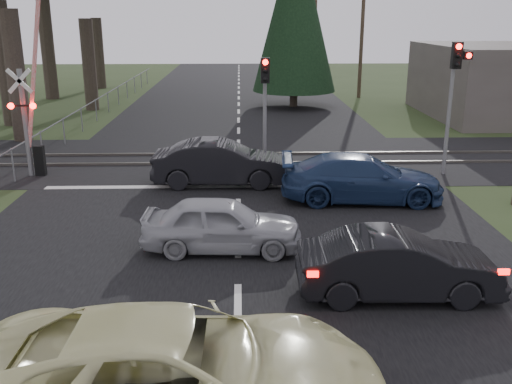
{
  "coord_description": "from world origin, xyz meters",
  "views": [
    {
      "loc": [
        0.07,
        -10.34,
        5.55
      ],
      "look_at": [
        0.46,
        3.36,
        1.3
      ],
      "focal_mm": 40.0,
      "sensor_mm": 36.0,
      "label": 1
    }
  ],
  "objects_px": {
    "crossing_signal": "(31,119)",
    "traffic_signal_right": "(455,83)",
    "traffic_signal_center": "(265,94)",
    "blue_sedan": "(362,178)",
    "utility_pole_far": "(315,23)",
    "silver_car": "(222,224)",
    "dark_hatchback": "(398,265)",
    "cream_coupe": "(176,375)",
    "dark_car_far": "(221,163)",
    "utility_pole_mid": "(362,28)"
  },
  "relations": [
    {
      "from": "silver_car",
      "to": "dark_car_far",
      "type": "height_order",
      "value": "dark_car_far"
    },
    {
      "from": "crossing_signal",
      "to": "utility_pole_far",
      "type": "bearing_deg",
      "value": 70.77
    },
    {
      "from": "traffic_signal_right",
      "to": "traffic_signal_center",
      "type": "xyz_separation_m",
      "value": [
        -6.55,
        1.2,
        -0.51
      ]
    },
    {
      "from": "utility_pole_mid",
      "to": "dark_hatchback",
      "type": "height_order",
      "value": "utility_pole_mid"
    },
    {
      "from": "crossing_signal",
      "to": "blue_sedan",
      "type": "xyz_separation_m",
      "value": [
        11.12,
        -3.2,
        -1.33
      ]
    },
    {
      "from": "utility_pole_mid",
      "to": "silver_car",
      "type": "height_order",
      "value": "utility_pole_mid"
    },
    {
      "from": "utility_pole_mid",
      "to": "blue_sedan",
      "type": "bearing_deg",
      "value": -101.25
    },
    {
      "from": "utility_pole_far",
      "to": "dark_hatchback",
      "type": "bearing_deg",
      "value": -95.45
    },
    {
      "from": "crossing_signal",
      "to": "utility_pole_mid",
      "type": "distance_m",
      "value": 25.78
    },
    {
      "from": "cream_coupe",
      "to": "dark_car_far",
      "type": "bearing_deg",
      "value": -0.49
    },
    {
      "from": "traffic_signal_right",
      "to": "utility_pole_far",
      "type": "distance_m",
      "value": 45.56
    },
    {
      "from": "crossing_signal",
      "to": "traffic_signal_right",
      "type": "relative_size",
      "value": 1.48
    },
    {
      "from": "traffic_signal_center",
      "to": "blue_sedan",
      "type": "relative_size",
      "value": 0.82
    },
    {
      "from": "utility_pole_mid",
      "to": "dark_car_far",
      "type": "height_order",
      "value": "utility_pole_mid"
    },
    {
      "from": "utility_pole_mid",
      "to": "traffic_signal_center",
      "type": "bearing_deg",
      "value": -111.21
    },
    {
      "from": "silver_car",
      "to": "blue_sedan",
      "type": "relative_size",
      "value": 0.78
    },
    {
      "from": "utility_pole_mid",
      "to": "cream_coupe",
      "type": "xyz_separation_m",
      "value": [
        -9.34,
        -33.57,
        -3.91
      ]
    },
    {
      "from": "utility_pole_mid",
      "to": "cream_coupe",
      "type": "height_order",
      "value": "utility_pole_mid"
    },
    {
      "from": "crossing_signal",
      "to": "cream_coupe",
      "type": "xyz_separation_m",
      "value": [
        6.44,
        -13.36,
        -1.24
      ]
    },
    {
      "from": "traffic_signal_center",
      "to": "silver_car",
      "type": "bearing_deg",
      "value": -99.97
    },
    {
      "from": "crossing_signal",
      "to": "utility_pole_mid",
      "type": "height_order",
      "value": "utility_pole_mid"
    },
    {
      "from": "utility_pole_far",
      "to": "dark_car_far",
      "type": "height_order",
      "value": "utility_pole_far"
    },
    {
      "from": "dark_hatchback",
      "to": "blue_sedan",
      "type": "relative_size",
      "value": 0.82
    },
    {
      "from": "traffic_signal_right",
      "to": "utility_pole_mid",
      "type": "distance_m",
      "value": 20.6
    },
    {
      "from": "traffic_signal_center",
      "to": "dark_hatchback",
      "type": "relative_size",
      "value": 1.0
    },
    {
      "from": "traffic_signal_center",
      "to": "silver_car",
      "type": "xyz_separation_m",
      "value": [
        -1.39,
        -7.92,
        -2.14
      ]
    },
    {
      "from": "crossing_signal",
      "to": "silver_car",
      "type": "bearing_deg",
      "value": -45.61
    },
    {
      "from": "utility_pole_far",
      "to": "silver_car",
      "type": "xyz_separation_m",
      "value": [
        -8.89,
        -52.24,
        -4.06
      ]
    },
    {
      "from": "crossing_signal",
      "to": "utility_pole_mid",
      "type": "relative_size",
      "value": 0.77
    },
    {
      "from": "cream_coupe",
      "to": "crossing_signal",
      "type": "bearing_deg",
      "value": 26.45
    },
    {
      "from": "dark_hatchback",
      "to": "utility_pole_mid",
      "type": "bearing_deg",
      "value": -9.07
    },
    {
      "from": "dark_hatchback",
      "to": "traffic_signal_center",
      "type": "bearing_deg",
      "value": 13.17
    },
    {
      "from": "traffic_signal_right",
      "to": "blue_sedan",
      "type": "relative_size",
      "value": 0.94
    },
    {
      "from": "dark_hatchback",
      "to": "blue_sedan",
      "type": "height_order",
      "value": "blue_sedan"
    },
    {
      "from": "traffic_signal_right",
      "to": "silver_car",
      "type": "bearing_deg",
      "value": -139.76
    },
    {
      "from": "traffic_signal_center",
      "to": "cream_coupe",
      "type": "height_order",
      "value": "traffic_signal_center"
    },
    {
      "from": "cream_coupe",
      "to": "utility_pole_mid",
      "type": "bearing_deg",
      "value": -14.81
    },
    {
      "from": "utility_pole_mid",
      "to": "dark_car_far",
      "type": "bearing_deg",
      "value": -112.86
    },
    {
      "from": "utility_pole_far",
      "to": "silver_car",
      "type": "height_order",
      "value": "utility_pole_far"
    },
    {
      "from": "traffic_signal_right",
      "to": "utility_pole_mid",
      "type": "relative_size",
      "value": 0.52
    },
    {
      "from": "crossing_signal",
      "to": "dark_car_far",
      "type": "xyz_separation_m",
      "value": [
        6.69,
        -1.33,
        -1.3
      ]
    },
    {
      "from": "traffic_signal_right",
      "to": "traffic_signal_center",
      "type": "distance_m",
      "value": 6.68
    },
    {
      "from": "crossing_signal",
      "to": "traffic_signal_right",
      "type": "bearing_deg",
      "value": -1.21
    },
    {
      "from": "dark_car_far",
      "to": "blue_sedan",
      "type": "bearing_deg",
      "value": -111.82
    },
    {
      "from": "dark_hatchback",
      "to": "silver_car",
      "type": "distance_m",
      "value": 4.46
    },
    {
      "from": "traffic_signal_center",
      "to": "dark_car_far",
      "type": "distance_m",
      "value": 3.41
    },
    {
      "from": "dark_car_far",
      "to": "utility_pole_far",
      "type": "bearing_deg",
      "value": -9.94
    },
    {
      "from": "traffic_signal_right",
      "to": "utility_pole_mid",
      "type": "bearing_deg",
      "value": 87.34
    },
    {
      "from": "silver_car",
      "to": "dark_car_far",
      "type": "bearing_deg",
      "value": 4.99
    },
    {
      "from": "crossing_signal",
      "to": "cream_coupe",
      "type": "bearing_deg",
      "value": -64.28
    }
  ]
}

